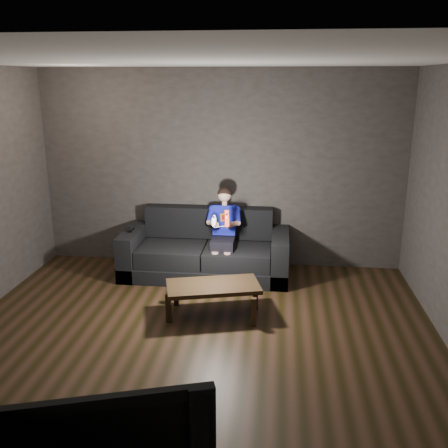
# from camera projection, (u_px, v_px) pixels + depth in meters

# --- Properties ---
(floor) EXTENTS (5.00, 5.00, 0.00)m
(floor) POSITION_uv_depth(u_px,v_px,m) (191.00, 352.00, 4.83)
(floor) COLOR black
(floor) RESTS_ON ground
(back_wall) EXTENTS (5.00, 0.04, 2.70)m
(back_wall) POSITION_uv_depth(u_px,v_px,m) (221.00, 170.00, 6.84)
(back_wall) COLOR #35312F
(back_wall) RESTS_ON ground
(front_wall) EXTENTS (5.00, 0.04, 2.70)m
(front_wall) POSITION_uv_depth(u_px,v_px,m) (81.00, 378.00, 2.07)
(front_wall) COLOR #35312F
(front_wall) RESTS_ON ground
(ceiling) EXTENTS (5.00, 5.00, 0.02)m
(ceiling) POSITION_uv_depth(u_px,v_px,m) (185.00, 59.00, 4.08)
(ceiling) COLOR silver
(ceiling) RESTS_ON back_wall
(sofa) EXTENTS (2.20, 0.95, 0.85)m
(sofa) POSITION_uv_depth(u_px,v_px,m) (206.00, 254.00, 6.71)
(sofa) COLOR black
(sofa) RESTS_ON floor
(child) EXTENTS (0.44, 0.54, 1.09)m
(child) POSITION_uv_depth(u_px,v_px,m) (224.00, 225.00, 6.50)
(child) COLOR black
(child) RESTS_ON sofa
(wii_remote_red) EXTENTS (0.07, 0.08, 0.20)m
(wii_remote_red) POSITION_uv_depth(u_px,v_px,m) (227.00, 218.00, 6.03)
(wii_remote_red) COLOR #EC451E
(wii_remote_red) RESTS_ON child
(nunchuk_white) EXTENTS (0.07, 0.10, 0.16)m
(nunchuk_white) POSITION_uv_depth(u_px,v_px,m) (214.00, 221.00, 6.06)
(nunchuk_white) COLOR silver
(nunchuk_white) RESTS_ON child
(wii_remote_black) EXTENTS (0.04, 0.17, 0.03)m
(wii_remote_black) POSITION_uv_depth(u_px,v_px,m) (131.00, 230.00, 6.64)
(wii_remote_black) COLOR black
(wii_remote_black) RESTS_ON sofa
(coffee_table) EXTENTS (1.11, 0.75, 0.37)m
(coffee_table) POSITION_uv_depth(u_px,v_px,m) (213.00, 289.00, 5.51)
(coffee_table) COLOR black
(coffee_table) RESTS_ON floor
(tv) EXTENTS (1.17, 0.50, 0.68)m
(tv) POSITION_uv_depth(u_px,v_px,m) (93.00, 444.00, 2.45)
(tv) COLOR black
(tv) RESTS_ON media_console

